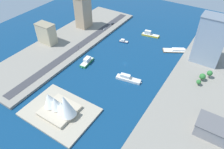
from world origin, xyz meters
TOP-DOWN VIEW (x-y plane):
  - ground_plane at (0.00, 0.00)m, footprint 440.00×440.00m
  - quay_west at (-88.53, 0.00)m, footprint 70.00×240.00m
  - quay_east at (88.53, 0.00)m, footprint 70.00×240.00m
  - peninsula_point at (12.65, 97.66)m, footprint 63.70×47.04m
  - road_strip at (67.81, 0.00)m, footprint 10.64×228.00m
  - ferry_white_commuter at (-17.55, 24.44)m, footprint 29.15×11.05m
  - ferry_green_doubledeck at (38.52, 23.96)m, footprint 9.45×23.09m
  - ferry_yellow_fast at (2.94, -76.79)m, footprint 26.23×10.42m
  - patrol_launch_navy at (26.35, -41.91)m, footprint 13.45×7.02m
  - barge_flat_brown at (-42.26, -58.53)m, footprint 30.79×23.36m
  - warehouse_low_gray at (-108.54, 48.63)m, footprint 26.52×20.02m
  - office_block_beige at (109.07, 17.36)m, footprint 24.23×14.62m
  - apartment_midrise_tan at (96.98, -45.79)m, footprint 16.94×21.00m
  - tower_tall_glass at (-78.19, -51.75)m, footprint 31.51×21.26m
  - van_white at (65.68, -53.86)m, footprint 1.99×4.80m
  - suv_black at (64.90, -74.32)m, footprint 2.03×5.00m
  - traffic_light_waterfront at (60.95, 11.25)m, footprint 0.36×0.36m
  - opera_landmark at (11.45, 97.66)m, footprint 36.88×28.91m
  - park_tree_cluster at (-86.70, -15.32)m, footprint 11.57×23.22m

SIDE VIEW (x-z plane):
  - ground_plane at x=0.00m, z-range 0.00..0.00m
  - peninsula_point at x=12.65m, z-range 0.00..2.00m
  - barge_flat_brown at x=-42.26m, z-range -0.46..2.95m
  - patrol_launch_navy at x=26.35m, z-range -0.53..3.28m
  - quay_west at x=-88.53m, z-range 0.00..2.76m
  - quay_east at x=88.53m, z-range 0.00..2.76m
  - ferry_white_commuter at x=-17.55m, z-range -1.09..5.46m
  - ferry_yellow_fast at x=2.94m, z-range -1.38..6.22m
  - ferry_green_doubledeck at x=38.52m, z-range -0.98..6.11m
  - road_strip at x=67.81m, z-range 2.76..2.91m
  - van_white at x=65.68m, z-range 2.90..4.49m
  - suv_black at x=64.90m, z-range 2.89..4.53m
  - traffic_light_waterfront at x=60.95m, z-range 3.85..10.35m
  - park_tree_cluster at x=-86.70m, z-range 3.57..12.77m
  - warehouse_low_gray at x=-108.54m, z-range 2.79..15.05m
  - opera_landmark at x=11.45m, z-range -1.76..23.49m
  - office_block_beige at x=109.07m, z-range 2.79..29.49m
  - apartment_midrise_tan at x=96.98m, z-range 2.79..47.17m
  - tower_tall_glass at x=-78.19m, z-range 2.79..58.51m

